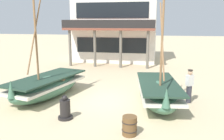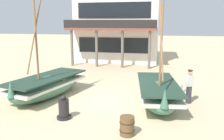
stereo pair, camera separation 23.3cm
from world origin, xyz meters
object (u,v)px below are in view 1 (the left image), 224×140
at_px(capstan_winch, 65,109).
at_px(wooden_barrel, 130,126).
at_px(fishing_boat_near_left, 47,86).
at_px(fisherman_by_hull, 189,86).
at_px(fishing_boat_centre_large, 158,92).
at_px(harbor_building_main, 116,27).

height_order(capstan_winch, wooden_barrel, capstan_winch).
relative_size(fishing_boat_near_left, capstan_winch, 5.73).
bearing_deg(fisherman_by_hull, wooden_barrel, -122.19).
xyz_separation_m(fishing_boat_centre_large, harbor_building_main, (-4.42, 13.48, 2.78)).
distance_m(fishing_boat_near_left, fishing_boat_centre_large, 5.78).
bearing_deg(fishing_boat_centre_large, wooden_barrel, -106.25).
xyz_separation_m(capstan_winch, wooden_barrel, (2.79, -0.91, -0.06)).
distance_m(fishing_boat_near_left, wooden_barrel, 5.86).
height_order(fisherman_by_hull, harbor_building_main, harbor_building_main).
bearing_deg(fisherman_by_hull, fishing_boat_centre_large, -158.81).
xyz_separation_m(wooden_barrel, harbor_building_main, (-3.44, 16.85, 3.06)).
bearing_deg(fishing_boat_near_left, harbor_building_main, 84.23).
relative_size(wooden_barrel, harbor_building_main, 0.08).
bearing_deg(fisherman_by_hull, fishing_boat_near_left, -175.20).
relative_size(fishing_boat_centre_large, harbor_building_main, 0.60).
bearing_deg(fishing_boat_centre_large, fishing_boat_near_left, -179.73).
distance_m(fishing_boat_centre_large, wooden_barrel, 3.52).
xyz_separation_m(fishing_boat_near_left, harbor_building_main, (1.37, 13.50, 2.77)).
xyz_separation_m(fishing_boat_near_left, wooden_barrel, (4.80, -3.34, -0.28)).
bearing_deg(capstan_winch, fishing_boat_near_left, 129.50).
bearing_deg(wooden_barrel, fishing_boat_centre_large, 73.75).
bearing_deg(fishing_boat_centre_large, capstan_winch, -146.89).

